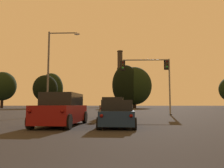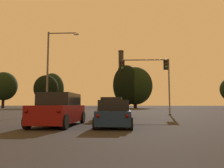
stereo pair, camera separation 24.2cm
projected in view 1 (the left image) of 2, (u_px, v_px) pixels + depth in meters
suv_left_lane_second at (62, 110)px, 12.51m from camera, size 2.29×4.97×1.86m
suv_center_lane_front at (113, 108)px, 19.93m from camera, size 2.30×4.98×1.86m
hatchback_center_lane_second at (118, 114)px, 11.94m from camera, size 1.98×4.14×1.44m
traffic_light_overhead_right at (153, 72)px, 26.00m from camera, size 6.01×0.50×6.66m
street_lamp at (53, 64)px, 23.66m from camera, size 3.51×0.36×9.20m
smokestack at (120, 84)px, 148.33m from camera, size 7.68×7.68×38.32m
treeline_left_mid at (134, 86)px, 78.39m from camera, size 12.42×11.18×14.80m
treeline_far_left at (3, 86)px, 74.65m from camera, size 9.10×8.19×12.45m
treeline_center_left at (126, 85)px, 76.66m from camera, size 9.59×8.63×15.17m
treeline_right_mid at (51, 89)px, 78.28m from camera, size 8.48×7.64×12.56m
treeline_far_right at (45, 88)px, 68.43m from camera, size 7.65×6.88×10.51m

